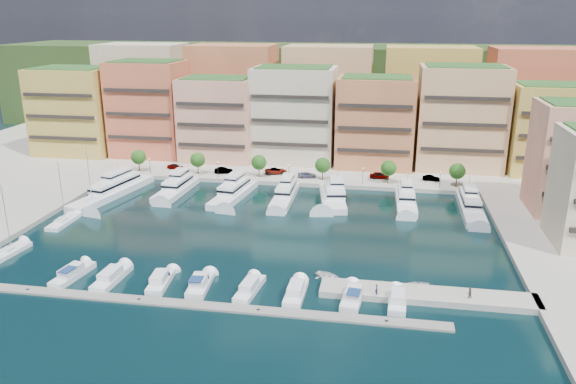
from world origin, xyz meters
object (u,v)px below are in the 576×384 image
Objects in this scene: cruiser_2 at (112,278)px; person_1 at (469,293)px; lamppost_1 at (218,167)px; tree_0 at (138,157)px; cruiser_8 at (397,301)px; lamppost_4 at (440,177)px; cruiser_6 at (296,293)px; tender_2 at (417,286)px; yacht_6 at (470,205)px; tender_1 at (383,283)px; car_1 at (224,170)px; yacht_1 at (177,188)px; car_4 at (380,175)px; cruiser_7 at (353,297)px; car_5 at (431,178)px; yacht_0 at (115,190)px; cruiser_4 at (200,285)px; cruiser_5 at (250,289)px; yacht_3 at (285,194)px; car_2 at (276,171)px; tree_2 at (259,162)px; sailboat_2 at (91,204)px; lamppost_2 at (289,170)px; tender_0 at (328,276)px; yacht_2 at (234,192)px; tree_5 at (457,171)px; sailboat_0 at (10,252)px; tree_1 at (198,160)px; cruiser_3 at (161,282)px; car_3 at (307,175)px; tree_3 at (323,165)px; cruiser_1 at (72,274)px; sailboat_1 at (64,222)px; yacht_4 at (333,196)px; person_0 at (377,289)px; car_0 at (175,166)px; yacht_5 at (406,199)px; tree_4 at (389,168)px; lamppost_3 at (363,173)px.

cruiser_2 is 5.42× the size of person_1.
lamppost_1 is at bearing 88.99° from cruiser_2.
tree_0 is 0.75× the size of cruiser_8.
lamppost_4 is 61.41m from cruiser_6.
yacht_6 is at bearing -43.38° from tender_2.
car_1 is at bearing 43.91° from tender_1.
car_4 is (46.95, 16.37, 0.74)m from yacht_1.
person_1 is at bearing -45.09° from lamppost_1.
cruiser_7 is 63.78m from car_5.
cruiser_6 is (49.32, -41.36, -0.66)m from yacht_0.
cruiser_4 reaches higher than cruiser_5.
yacht_3 is at bearing -29.78° from lamppost_1.
lamppost_4 is (54.00, 0.00, 0.00)m from lamppost_1.
cruiser_5 is at bearing 167.70° from car_2.
tree_2 is 41.02m from sailboat_2.
lamppost_2 is 64.70m from person_1.
tender_0 is 58.67m from car_5.
yacht_2 reaches higher than cruiser_5.
car_4 is at bearing -109.14° from car_2.
tree_5 is 96.44m from sailboat_0.
tree_1 is 58.66m from car_5.
car_1 reaches higher than tender_1.
cruiser_3 is 61.37m from car_3.
tree_1 is 1.31× the size of tender_0.
yacht_0 is at bearing 115.55° from cruiser_2.
yacht_1 is at bearing -158.89° from tree_3.
cruiser_1 is at bearing -120.70° from yacht_3.
sailboat_1 is 58.04m from car_3.
lamppost_2 is 11.22m from yacht_3.
lamppost_2 is 0.23× the size of yacht_1.
yacht_6 is 49.08m from car_2.
yacht_4 is at bearing -32.98° from tree_2.
person_0 is at bearing 103.99° from tender_2.
sailboat_2 is at bearing 166.59° from car_0.
yacht_5 is at bearing 19.17° from sailboat_1.
yacht_5 is at bearing -19.95° from lamppost_2.
person_1 reaches higher than car_2.
tree_5 reaches higher than cruiser_6.
car_2 is (21.37, 61.57, 1.22)m from cruiser_1.
yacht_4 is at bearing 1.93° from yacht_2.
car_1 is (22.30, 1.58, -2.96)m from tree_0.
tree_0 is 0.72× the size of cruiser_4.
tree_4 is at bearing 63.94° from cruiser_4.
yacht_4 reaches higher than cruiser_8.
cruiser_4 is at bearing -111.89° from lamppost_3.
tree_1 is 72.45m from cruiser_7.
tree_3 is at bearing 59.89° from cruiser_1.
yacht_0 is 59.09m from cruiser_5.
sailboat_1 is (-81.67, -21.92, -0.90)m from yacht_6.
cruiser_2 is (5.02, -58.10, -4.20)m from tree_1.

